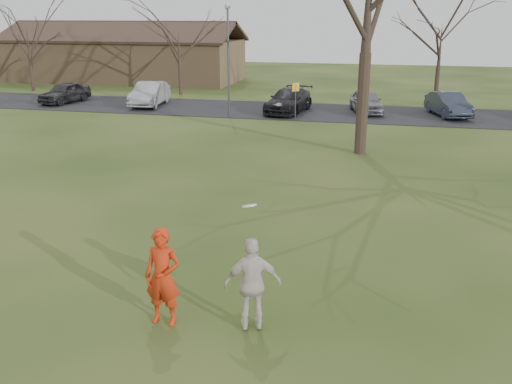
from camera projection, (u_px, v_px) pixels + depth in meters
ground at (208, 328)px, 10.75m from camera, size 120.00×120.00×0.00m
parking_strip at (336, 113)px, 33.92m from camera, size 62.00×6.50×0.04m
player_defender at (163, 277)px, 10.68m from camera, size 0.72×0.48×1.94m
car_0 at (65, 93)px, 37.35m from camera, size 2.20×4.14×1.34m
car_1 at (150, 94)px, 36.21m from camera, size 2.10×4.69×1.50m
car_3 at (289, 101)px, 33.77m from camera, size 2.58×5.03×1.40m
car_4 at (366, 101)px, 33.67m from camera, size 2.42×4.18×1.34m
car_5 at (448, 104)px, 32.50m from camera, size 2.57×4.37×1.36m
catching_play at (253, 284)px, 10.43m from camera, size 1.15×0.75×2.49m
building at (125, 58)px, 49.78m from camera, size 20.60×8.50×5.14m
lamp_post at (228, 46)px, 31.72m from camera, size 0.34×0.34×6.27m
sign_yellow at (296, 94)px, 31.14m from camera, size 0.35×0.35×2.08m
small_tree_row at (414, 43)px, 36.47m from camera, size 55.00×5.90×8.50m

